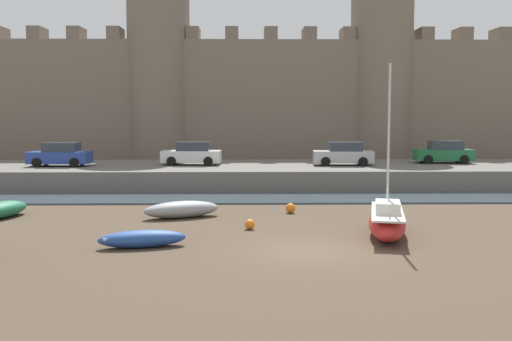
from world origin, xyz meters
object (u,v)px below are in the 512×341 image
at_px(sailboat_foreground_centre, 387,221).
at_px(car_quay_centre_east, 444,152).
at_px(car_quay_east, 344,154).
at_px(rowboat_midflat_right, 142,238).
at_px(rowboat_foreground_right, 182,209).
at_px(car_quay_west, 192,154).
at_px(car_quay_centre_west, 60,155).
at_px(mooring_buoy_off_centre, 291,208).
at_px(mooring_buoy_mid_mud, 250,224).

xyz_separation_m(sailboat_foreground_centre, car_quay_centre_east, (8.68, 19.31, 1.51)).
bearing_deg(car_quay_east, rowboat_midflat_right, -118.74).
relative_size(rowboat_foreground_right, car_quay_west, 0.93).
distance_m(rowboat_midflat_right, car_quay_centre_west, 21.06).
xyz_separation_m(rowboat_midflat_right, rowboat_foreground_right, (0.80, 6.31, 0.07)).
height_order(sailboat_foreground_centre, rowboat_foreground_right, sailboat_foreground_centre).
xyz_separation_m(car_quay_west, car_quay_centre_east, (18.15, 1.18, 0.00)).
distance_m(rowboat_foreground_right, mooring_buoy_off_centre, 5.43).
height_order(rowboat_midflat_right, car_quay_west, car_quay_west).
bearing_deg(rowboat_foreground_right, car_quay_east, 53.10).
relative_size(rowboat_midflat_right, car_quay_centre_east, 0.81).
height_order(rowboat_foreground_right, car_quay_west, car_quay_west).
xyz_separation_m(car_quay_west, car_quay_east, (10.58, -0.51, 0.00)).
xyz_separation_m(mooring_buoy_mid_mud, car_quay_centre_east, (14.22, 17.79, 1.91)).
xyz_separation_m(mooring_buoy_off_centre, car_quay_east, (4.59, 11.91, 1.88)).
bearing_deg(car_quay_west, sailboat_foreground_centre, -62.43).
bearing_deg(car_quay_west, car_quay_centre_west, -174.05).
height_order(sailboat_foreground_centre, car_quay_east, sailboat_foreground_centre).
relative_size(mooring_buoy_off_centre, car_quay_centre_west, 0.12).
bearing_deg(rowboat_midflat_right, mooring_buoy_off_centre, 51.15).
bearing_deg(car_quay_west, car_quay_east, -2.76).
xyz_separation_m(mooring_buoy_mid_mud, car_quay_west, (-3.93, 16.61, 1.91)).
bearing_deg(mooring_buoy_off_centre, rowboat_midflat_right, -128.85).
height_order(rowboat_foreground_right, car_quay_centre_east, car_quay_centre_east).
bearing_deg(rowboat_foreground_right, car_quay_west, 92.96).
height_order(sailboat_foreground_centre, mooring_buoy_off_centre, sailboat_foreground_centre).
relative_size(mooring_buoy_mid_mud, car_quay_east, 0.10).
relative_size(sailboat_foreground_centre, car_quay_centre_east, 1.67).
relative_size(rowboat_midflat_right, mooring_buoy_off_centre, 6.92).
distance_m(mooring_buoy_off_centre, car_quay_east, 12.90).
height_order(mooring_buoy_off_centre, car_quay_west, car_quay_west).
distance_m(sailboat_foreground_centre, car_quay_centre_east, 21.23).
relative_size(rowboat_midflat_right, car_quay_west, 0.81).
xyz_separation_m(rowboat_foreground_right, car_quay_centre_west, (-9.60, 12.73, 1.71)).
distance_m(car_quay_west, car_quay_centre_east, 18.19).
xyz_separation_m(rowboat_midflat_right, car_quay_centre_west, (-8.80, 19.05, 1.79)).
bearing_deg(car_quay_centre_east, sailboat_foreground_centre, -114.21).
height_order(mooring_buoy_mid_mud, car_quay_west, car_quay_west).
distance_m(car_quay_east, car_quay_centre_west, 19.48).
relative_size(rowboat_midflat_right, rowboat_foreground_right, 0.87).
bearing_deg(car_quay_centre_east, mooring_buoy_mid_mud, -128.64).
xyz_separation_m(sailboat_foreground_centre, car_quay_centre_west, (-18.36, 17.20, 1.51)).
xyz_separation_m(mooring_buoy_off_centre, mooring_buoy_mid_mud, (-2.07, -4.19, -0.02)).
bearing_deg(sailboat_foreground_centre, rowboat_foreground_right, 152.97).
distance_m(rowboat_midflat_right, car_quay_centre_east, 27.99).
bearing_deg(car_quay_east, sailboat_foreground_centre, -93.62).
relative_size(mooring_buoy_off_centre, car_quay_east, 0.12).
distance_m(rowboat_midflat_right, mooring_buoy_mid_mud, 5.24).
bearing_deg(mooring_buoy_off_centre, car_quay_east, 68.92).
height_order(rowboat_foreground_right, car_quay_east, car_quay_east).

